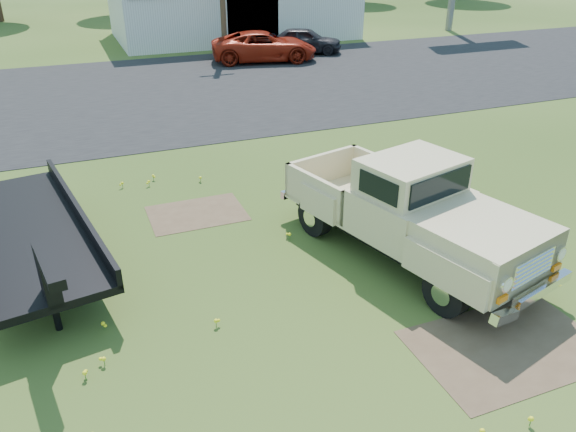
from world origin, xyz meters
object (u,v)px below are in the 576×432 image
object	(u,v)px
flatbed_trailer	(25,227)
vintage_pickup_truck	(408,209)
red_pickup	(264,47)
dark_sedan	(305,41)

from	to	relation	value
flatbed_trailer	vintage_pickup_truck	bearing A→B (deg)	-28.42
red_pickup	vintage_pickup_truck	bearing A→B (deg)	-178.89
red_pickup	flatbed_trailer	bearing A→B (deg)	159.33
flatbed_trailer	red_pickup	distance (m)	19.85
flatbed_trailer	dark_sedan	xyz separation A→B (m)	(13.53, 17.85, -0.19)
vintage_pickup_truck	dark_sedan	world-z (taller)	vintage_pickup_truck
red_pickup	dark_sedan	size ratio (longest dim) A/B	1.34
vintage_pickup_truck	flatbed_trailer	distance (m)	7.43
dark_sedan	flatbed_trailer	bearing A→B (deg)	169.19
red_pickup	dark_sedan	distance (m)	2.99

